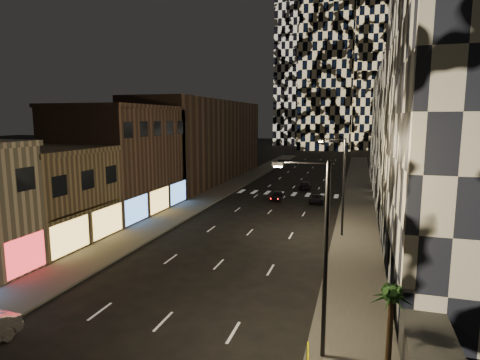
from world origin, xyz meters
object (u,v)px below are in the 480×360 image
Objects in this scene: streetlight_far at (341,180)px; streetlight_near at (320,246)px; car_dark_midlane at (277,196)px; car_dark_oncoming at (305,185)px; palm_tree at (391,301)px; car_dark_rightlane at (317,199)px.

streetlight_near is at bearing -90.00° from streetlight_far.
car_dark_oncoming is at bearing 70.92° from car_dark_midlane.
car_dark_midlane is 0.94× the size of palm_tree.
car_dark_rightlane is (-3.56, 34.51, -4.82)m from streetlight_near.
car_dark_rightlane is at bearing 103.77° from streetlight_far.
car_dark_rightlane is (5.30, -0.32, -0.09)m from car_dark_midlane.
palm_tree is (6.58, -34.86, 2.81)m from car_dark_rightlane.
car_dark_midlane reaches higher than car_dark_oncoming.
car_dark_midlane is 0.95× the size of car_dark_rightlane.
streetlight_near is 2.47× the size of car_dark_midlane.
car_dark_midlane is 5.31m from car_dark_rightlane.
streetlight_near is 1.00× the size of streetlight_far.
palm_tree is at bearing -6.57° from streetlight_near.
streetlight_near reaches higher than palm_tree.
streetlight_far is at bearing -64.22° from car_dark_midlane.
streetlight_far is 15.70m from car_dark_rightlane.
car_dark_oncoming is at bearing 104.35° from streetlight_far.
palm_tree is at bearing 96.23° from car_dark_oncoming.
palm_tree reaches higher than car_dark_midlane.
car_dark_rightlane is at bearing 100.69° from palm_tree.
car_dark_oncoming is at bearing 101.73° from palm_tree.
streetlight_far is 2.35× the size of car_dark_rightlane.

